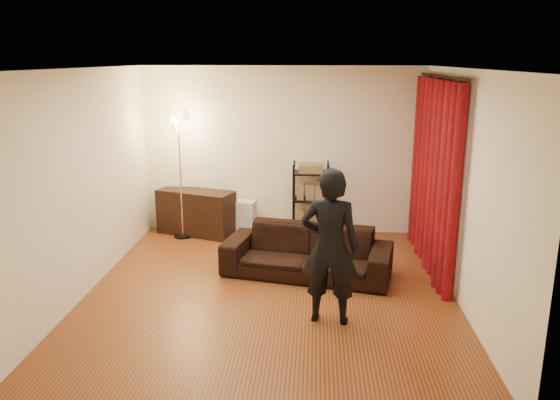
# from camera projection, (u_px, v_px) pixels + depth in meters

# --- Properties ---
(floor) EXTENTS (5.00, 5.00, 0.00)m
(floor) POSITION_uv_depth(u_px,v_px,m) (270.00, 291.00, 6.78)
(floor) COLOR brown
(floor) RESTS_ON ground
(ceiling) EXTENTS (5.00, 5.00, 0.00)m
(ceiling) POSITION_uv_depth(u_px,v_px,m) (269.00, 68.00, 6.10)
(ceiling) COLOR white
(ceiling) RESTS_ON ground
(wall_back) EXTENTS (5.00, 0.00, 5.00)m
(wall_back) POSITION_uv_depth(u_px,v_px,m) (283.00, 151.00, 8.85)
(wall_back) COLOR white
(wall_back) RESTS_ON ground
(wall_front) EXTENTS (5.00, 0.00, 5.00)m
(wall_front) POSITION_uv_depth(u_px,v_px,m) (242.00, 263.00, 4.02)
(wall_front) COLOR white
(wall_front) RESTS_ON ground
(wall_left) EXTENTS (0.00, 5.00, 5.00)m
(wall_left) POSITION_uv_depth(u_px,v_px,m) (84.00, 183.00, 6.58)
(wall_left) COLOR white
(wall_left) RESTS_ON ground
(wall_right) EXTENTS (0.00, 5.00, 5.00)m
(wall_right) POSITION_uv_depth(u_px,v_px,m) (464.00, 189.00, 6.30)
(wall_right) COLOR white
(wall_right) RESTS_ON ground
(curtain_rod) EXTENTS (0.04, 2.65, 0.04)m
(curtain_rod) POSITION_uv_depth(u_px,v_px,m) (441.00, 76.00, 7.08)
(curtain_rod) COLOR black
(curtain_rod) RESTS_ON wall_right
(curtain) EXTENTS (0.22, 2.65, 2.55)m
(curtain) POSITION_uv_depth(u_px,v_px,m) (433.00, 175.00, 7.41)
(curtain) COLOR maroon
(curtain) RESTS_ON ground
(sofa) EXTENTS (2.32, 1.30, 0.64)m
(sofa) POSITION_uv_depth(u_px,v_px,m) (307.00, 252.00, 7.22)
(sofa) COLOR black
(sofa) RESTS_ON ground
(person) EXTENTS (0.67, 0.49, 1.72)m
(person) POSITION_uv_depth(u_px,v_px,m) (330.00, 247.00, 5.82)
(person) COLOR black
(person) RESTS_ON ground
(media_cabinet) EXTENTS (1.34, 0.86, 0.73)m
(media_cabinet) POSITION_uv_depth(u_px,v_px,m) (196.00, 212.00, 8.92)
(media_cabinet) COLOR black
(media_cabinet) RESTS_ON ground
(storage_boxes) EXTENTS (0.36, 0.30, 0.55)m
(storage_boxes) POSITION_uv_depth(u_px,v_px,m) (245.00, 217.00, 8.98)
(storage_boxes) COLOR silver
(storage_boxes) RESTS_ON ground
(wire_shelf) EXTENTS (0.59, 0.45, 1.20)m
(wire_shelf) POSITION_uv_depth(u_px,v_px,m) (311.00, 199.00, 8.79)
(wire_shelf) COLOR black
(wire_shelf) RESTS_ON ground
(floor_lamp) EXTENTS (0.46, 0.46, 2.01)m
(floor_lamp) POSITION_uv_depth(u_px,v_px,m) (181.00, 176.00, 8.60)
(floor_lamp) COLOR silver
(floor_lamp) RESTS_ON ground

